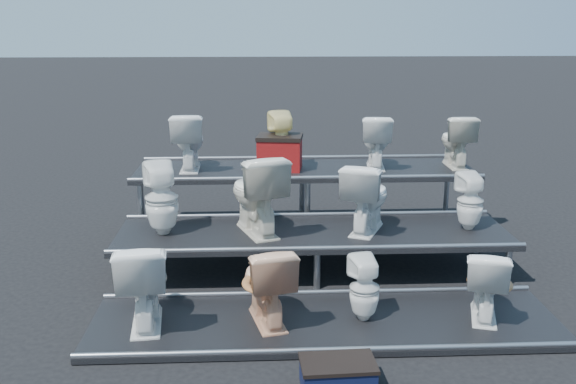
{
  "coord_description": "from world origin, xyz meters",
  "views": [
    {
      "loc": [
        -0.58,
        -6.55,
        2.69
      ],
      "look_at": [
        -0.27,
        0.1,
        0.87
      ],
      "focal_mm": 40.0,
      "sensor_mm": 36.0,
      "label": 1
    }
  ],
  "objects_px": {
    "toilet_10": "(376,141)",
    "toilet_9": "(282,140)",
    "toilet_0": "(143,282)",
    "toilet_1": "(266,283)",
    "toilet_5": "(256,193)",
    "toilet_8": "(189,141)",
    "toilet_4": "(162,198)",
    "toilet_6": "(367,197)",
    "toilet_2": "(364,288)",
    "step_stool": "(338,377)",
    "red_crate": "(280,154)",
    "toilet_7": "(470,201)",
    "toilet_11": "(456,141)",
    "toilet_3": "(485,282)"
  },
  "relations": [
    {
      "from": "toilet_6",
      "to": "toilet_7",
      "type": "xyz_separation_m",
      "value": [
        1.13,
        0.0,
        -0.07
      ]
    },
    {
      "from": "red_crate",
      "to": "toilet_8",
      "type": "bearing_deg",
      "value": -174.37
    },
    {
      "from": "toilet_0",
      "to": "toilet_2",
      "type": "height_order",
      "value": "toilet_0"
    },
    {
      "from": "toilet_8",
      "to": "red_crate",
      "type": "relative_size",
      "value": 1.34
    },
    {
      "from": "toilet_11",
      "to": "step_stool",
      "type": "height_order",
      "value": "toilet_11"
    },
    {
      "from": "toilet_6",
      "to": "toilet_9",
      "type": "bearing_deg",
      "value": -32.26
    },
    {
      "from": "toilet_1",
      "to": "toilet_11",
      "type": "xyz_separation_m",
      "value": [
        2.44,
        2.6,
        0.76
      ]
    },
    {
      "from": "toilet_2",
      "to": "toilet_10",
      "type": "relative_size",
      "value": 0.89
    },
    {
      "from": "toilet_4",
      "to": "step_stool",
      "type": "distance_m",
      "value": 2.91
    },
    {
      "from": "toilet_2",
      "to": "toilet_8",
      "type": "height_order",
      "value": "toilet_8"
    },
    {
      "from": "toilet_0",
      "to": "toilet_4",
      "type": "bearing_deg",
      "value": -96.01
    },
    {
      "from": "toilet_1",
      "to": "step_stool",
      "type": "relative_size",
      "value": 1.36
    },
    {
      "from": "toilet_2",
      "to": "step_stool",
      "type": "relative_size",
      "value": 1.1
    },
    {
      "from": "toilet_0",
      "to": "toilet_11",
      "type": "height_order",
      "value": "toilet_11"
    },
    {
      "from": "toilet_2",
      "to": "toilet_6",
      "type": "distance_m",
      "value": 1.4
    },
    {
      "from": "toilet_4",
      "to": "toilet_7",
      "type": "relative_size",
      "value": 1.24
    },
    {
      "from": "toilet_10",
      "to": "step_stool",
      "type": "xyz_separation_m",
      "value": [
        -0.9,
        -3.61,
        -1.1
      ]
    },
    {
      "from": "toilet_11",
      "to": "red_crate",
      "type": "bearing_deg",
      "value": 1.91
    },
    {
      "from": "toilet_11",
      "to": "toilet_4",
      "type": "bearing_deg",
      "value": 20.96
    },
    {
      "from": "toilet_2",
      "to": "toilet_10",
      "type": "distance_m",
      "value": 2.78
    },
    {
      "from": "toilet_8",
      "to": "toilet_5",
      "type": "bearing_deg",
      "value": 121.51
    },
    {
      "from": "toilet_10",
      "to": "toilet_9",
      "type": "bearing_deg",
      "value": 7.3
    },
    {
      "from": "toilet_2",
      "to": "toilet_5",
      "type": "xyz_separation_m",
      "value": [
        -0.96,
        1.3,
        0.53
      ]
    },
    {
      "from": "toilet_0",
      "to": "toilet_10",
      "type": "height_order",
      "value": "toilet_10"
    },
    {
      "from": "red_crate",
      "to": "toilet_6",
      "type": "bearing_deg",
      "value": -46.72
    },
    {
      "from": "toilet_8",
      "to": "red_crate",
      "type": "distance_m",
      "value": 1.14
    },
    {
      "from": "toilet_6",
      "to": "toilet_8",
      "type": "distance_m",
      "value": 2.42
    },
    {
      "from": "toilet_0",
      "to": "toilet_10",
      "type": "xyz_separation_m",
      "value": [
        2.49,
        2.6,
        0.74
      ]
    },
    {
      "from": "toilet_8",
      "to": "toilet_1",
      "type": "bearing_deg",
      "value": 108.34
    },
    {
      "from": "toilet_1",
      "to": "toilet_7",
      "type": "xyz_separation_m",
      "value": [
        2.22,
        1.3,
        0.35
      ]
    },
    {
      "from": "toilet_4",
      "to": "toilet_6",
      "type": "relative_size",
      "value": 1.02
    },
    {
      "from": "toilet_0",
      "to": "toilet_4",
      "type": "relative_size",
      "value": 1.02
    },
    {
      "from": "toilet_9",
      "to": "toilet_10",
      "type": "xyz_separation_m",
      "value": [
        1.18,
        0.0,
        -0.02
      ]
    },
    {
      "from": "toilet_2",
      "to": "toilet_0",
      "type": "bearing_deg",
      "value": -12.05
    },
    {
      "from": "toilet_4",
      "to": "toilet_5",
      "type": "bearing_deg",
      "value": 162.46
    },
    {
      "from": "toilet_5",
      "to": "red_crate",
      "type": "relative_size",
      "value": 1.64
    },
    {
      "from": "toilet_6",
      "to": "toilet_2",
      "type": "bearing_deg",
      "value": 104.71
    },
    {
      "from": "toilet_0",
      "to": "toilet_9",
      "type": "bearing_deg",
      "value": -123.04
    },
    {
      "from": "toilet_5",
      "to": "toilet_11",
      "type": "bearing_deg",
      "value": -172.35
    },
    {
      "from": "toilet_10",
      "to": "red_crate",
      "type": "distance_m",
      "value": 1.22
    },
    {
      "from": "toilet_0",
      "to": "step_stool",
      "type": "height_order",
      "value": "toilet_0"
    },
    {
      "from": "toilet_1",
      "to": "toilet_5",
      "type": "xyz_separation_m",
      "value": [
        -0.09,
        1.3,
        0.46
      ]
    },
    {
      "from": "toilet_0",
      "to": "toilet_3",
      "type": "height_order",
      "value": "toilet_0"
    },
    {
      "from": "toilet_5",
      "to": "toilet_11",
      "type": "distance_m",
      "value": 2.85
    },
    {
      "from": "toilet_7",
      "to": "toilet_9",
      "type": "height_order",
      "value": "toilet_9"
    },
    {
      "from": "toilet_5",
      "to": "toilet_1",
      "type": "bearing_deg",
      "value": 74.14
    },
    {
      "from": "red_crate",
      "to": "toilet_1",
      "type": "bearing_deg",
      "value": -86.64
    },
    {
      "from": "toilet_2",
      "to": "toilet_11",
      "type": "bearing_deg",
      "value": -133.09
    },
    {
      "from": "toilet_1",
      "to": "toilet_8",
      "type": "relative_size",
      "value": 1.04
    },
    {
      "from": "toilet_8",
      "to": "toilet_10",
      "type": "relative_size",
      "value": 1.06
    }
  ]
}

